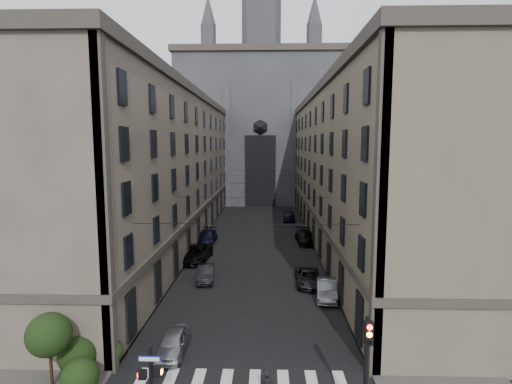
# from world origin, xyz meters

# --- Properties ---
(sidewalk_left) EXTENTS (7.00, 80.00, 0.15)m
(sidewalk_left) POSITION_xyz_m (-10.50, 36.00, 0.07)
(sidewalk_left) COLOR #383533
(sidewalk_left) RESTS_ON ground
(sidewalk_right) EXTENTS (7.00, 80.00, 0.15)m
(sidewalk_right) POSITION_xyz_m (10.50, 36.00, 0.07)
(sidewalk_right) COLOR #383533
(sidewalk_right) RESTS_ON ground
(building_left) EXTENTS (13.60, 60.60, 18.85)m
(building_left) POSITION_xyz_m (-13.44, 36.00, 9.34)
(building_left) COLOR #4F463D
(building_left) RESTS_ON ground
(building_right) EXTENTS (13.60, 60.60, 18.85)m
(building_right) POSITION_xyz_m (13.44, 36.00, 9.34)
(building_right) COLOR brown
(building_right) RESTS_ON ground
(gothic_tower) EXTENTS (35.00, 23.00, 58.00)m
(gothic_tower) POSITION_xyz_m (0.00, 74.96, 17.80)
(gothic_tower) COLOR #2D2D33
(gothic_tower) RESTS_ON ground
(pedestrian_signal_left) EXTENTS (1.02, 0.38, 4.00)m
(pedestrian_signal_left) POSITION_xyz_m (-3.51, 1.50, 2.32)
(pedestrian_signal_left) COLOR black
(pedestrian_signal_left) RESTS_ON ground
(traffic_light_right) EXTENTS (0.34, 0.50, 5.20)m
(traffic_light_right) POSITION_xyz_m (5.60, 1.92, 3.29)
(traffic_light_right) COLOR black
(traffic_light_right) RESTS_ON ground
(shrub_cluster) EXTENTS (3.90, 4.40, 3.90)m
(shrub_cluster) POSITION_xyz_m (-8.72, 5.01, 1.80)
(shrub_cluster) COLOR black
(shrub_cluster) RESTS_ON sidewalk_left
(tram_wires) EXTENTS (14.00, 60.00, 0.43)m
(tram_wires) POSITION_xyz_m (0.00, 35.63, 7.25)
(tram_wires) COLOR black
(tram_wires) RESTS_ON ground
(car_left_near) EXTENTS (1.59, 3.90, 1.32)m
(car_left_near) POSITION_xyz_m (-4.20, 8.20, 0.66)
(car_left_near) COLOR gray
(car_left_near) RESTS_ON ground
(car_left_midnear) EXTENTS (1.91, 4.33, 1.38)m
(car_left_midnear) POSITION_xyz_m (-4.20, 20.87, 0.69)
(car_left_midnear) COLOR black
(car_left_midnear) RESTS_ON ground
(car_left_midfar) EXTENTS (3.11, 6.09, 1.65)m
(car_left_midfar) POSITION_xyz_m (-6.20, 26.89, 0.82)
(car_left_midfar) COLOR black
(car_left_midfar) RESTS_ON ground
(car_left_far) EXTENTS (2.36, 5.57, 1.60)m
(car_left_far) POSITION_xyz_m (-6.20, 34.46, 0.80)
(car_left_far) COLOR black
(car_left_far) RESTS_ON ground
(car_right_near) EXTENTS (2.05, 4.64, 1.48)m
(car_right_near) POSITION_xyz_m (6.20, 17.04, 0.74)
(car_right_near) COLOR slate
(car_right_near) RESTS_ON ground
(car_right_midnear) EXTENTS (2.24, 4.73, 1.31)m
(car_right_midnear) POSITION_xyz_m (5.03, 20.07, 0.65)
(car_right_midnear) COLOR black
(car_right_midnear) RESTS_ON ground
(car_right_midfar) EXTENTS (2.52, 5.51, 1.56)m
(car_right_midfar) POSITION_xyz_m (6.20, 35.02, 0.78)
(car_right_midfar) COLOR black
(car_right_midfar) RESTS_ON ground
(car_right_far) EXTENTS (2.09, 4.66, 1.55)m
(car_right_far) POSITION_xyz_m (4.90, 49.22, 0.78)
(car_right_far) COLOR black
(car_right_far) RESTS_ON ground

